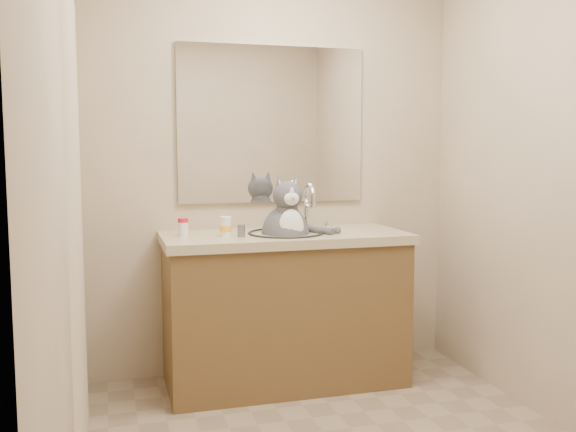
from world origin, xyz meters
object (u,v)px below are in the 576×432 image
(pill_bottle_orange, at_px, (226,227))
(grey_canister, at_px, (241,231))
(cat, at_px, (286,232))
(pill_bottle_redcap, at_px, (183,227))

(pill_bottle_orange, height_order, grey_canister, pill_bottle_orange)
(cat, bearing_deg, grey_canister, -171.41)
(cat, height_order, pill_bottle_orange, cat)
(cat, height_order, pill_bottle_redcap, cat)
(cat, xyz_separation_m, pill_bottle_orange, (-0.34, -0.02, 0.04))
(cat, distance_m, pill_bottle_orange, 0.34)
(pill_bottle_redcap, relative_size, pill_bottle_orange, 0.91)
(pill_bottle_redcap, distance_m, pill_bottle_orange, 0.23)
(cat, height_order, grey_canister, cat)
(pill_bottle_orange, relative_size, grey_canister, 1.64)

